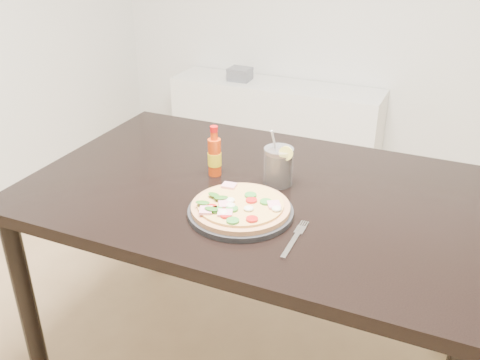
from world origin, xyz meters
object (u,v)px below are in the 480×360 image
at_px(dining_table, 255,210).
at_px(media_console, 275,120).
at_px(plate, 241,212).
at_px(hot_sauce_bottle, 215,156).
at_px(fork, 295,238).
at_px(cola_cup, 278,167).
at_px(pizza, 240,206).

distance_m(dining_table, media_console, 1.98).
xyz_separation_m(plate, media_console, (-0.64, 2.01, -0.51)).
xyz_separation_m(hot_sauce_bottle, fork, (0.36, -0.25, -0.06)).
xyz_separation_m(cola_cup, fork, (0.15, -0.28, -0.05)).
distance_m(plate, media_console, 2.17).
height_order(plate, media_console, plate).
relative_size(dining_table, pizza, 5.05).
relative_size(dining_table, fork, 7.44).
bearing_deg(cola_cup, fork, -61.30).
bearing_deg(plate, hot_sauce_bottle, 131.95).
bearing_deg(fork, hot_sauce_bottle, 144.14).
bearing_deg(plate, dining_table, 98.14).
distance_m(dining_table, hot_sauce_bottle, 0.22).
distance_m(dining_table, pizza, 0.21).
relative_size(plate, cola_cup, 1.64).
distance_m(fork, media_console, 2.28).
distance_m(dining_table, plate, 0.20).
height_order(cola_cup, media_console, cola_cup).
bearing_deg(media_console, hot_sauce_bottle, -75.76).
bearing_deg(pizza, dining_table, 97.83).
bearing_deg(dining_table, media_console, 108.46).
height_order(dining_table, media_console, dining_table).
bearing_deg(hot_sauce_bottle, plate, -48.05).
bearing_deg(cola_cup, plate, -97.42).
relative_size(plate, media_console, 0.21).
xyz_separation_m(hot_sauce_bottle, cola_cup, (0.21, 0.02, -0.01)).
distance_m(pizza, media_console, 2.18).
height_order(cola_cup, fork, cola_cup).
bearing_deg(cola_cup, dining_table, -136.34).
bearing_deg(pizza, cola_cup, 82.54).
xyz_separation_m(dining_table, cola_cup, (0.05, 0.05, 0.14)).
height_order(dining_table, hot_sauce_bottle, hot_sauce_bottle).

